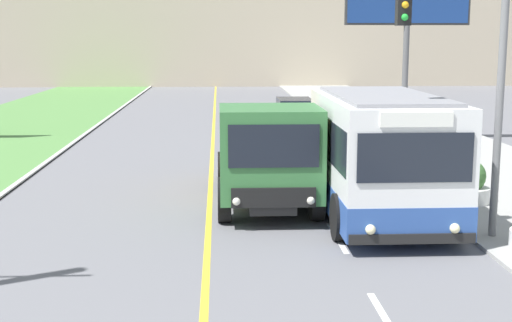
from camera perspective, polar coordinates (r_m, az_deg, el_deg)
name	(u,v)px	position (r m, az deg, el deg)	size (l,w,h in m)	color
city_bus	(381,158)	(16.56, 9.97, 0.28)	(2.68, 5.76, 2.95)	white
dump_truck	(267,157)	(17.40, 0.91, 0.29)	(2.43, 6.50, 2.63)	black
car_distant	(295,115)	(32.65, 3.12, 3.66)	(1.80, 4.30, 1.45)	silver
traffic_light_mast	(470,68)	(15.14, 16.71, 7.16)	(2.28, 0.32, 5.63)	slate
billboard_large	(408,6)	(29.25, 12.04, 12.07)	(4.97, 0.24, 6.90)	#59595B
planter_round_second	(468,184)	(18.73, 16.62, -1.77)	(1.06, 1.06, 1.11)	silver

